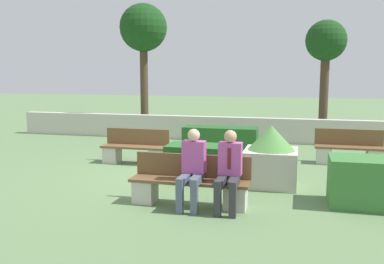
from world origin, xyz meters
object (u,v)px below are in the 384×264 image
(person_seated_woman, at_px, (192,165))
(planter_corner_left, at_px, (271,157))
(bench_left_side, at_px, (135,151))
(person_seated_man, at_px, (229,167))
(bench_right_side, at_px, (349,151))
(tree_center_left, at_px, (326,46))
(bench_front, at_px, (190,186))
(tree_leftmost, at_px, (143,31))

(person_seated_woman, distance_m, planter_corner_left, 2.14)
(bench_left_side, bearing_deg, person_seated_man, -56.14)
(bench_right_side, bearing_deg, person_seated_woman, -131.84)
(bench_right_side, xyz_separation_m, tree_center_left, (-0.44, 4.03, 2.81))
(bench_left_side, distance_m, bench_right_side, 5.30)
(bench_left_side, bearing_deg, planter_corner_left, -29.61)
(bench_front, xyz_separation_m, bench_right_side, (3.00, 4.12, -0.02))
(bench_right_side, bearing_deg, tree_leftmost, 142.74)
(bench_right_side, height_order, person_seated_man, person_seated_man)
(person_seated_woman, relative_size, planter_corner_left, 1.09)
(bench_front, height_order, person_seated_woman, person_seated_woman)
(tree_leftmost, bearing_deg, tree_center_left, 1.18)
(tree_leftmost, bearing_deg, planter_corner_left, -51.57)
(person_seated_man, relative_size, tree_leftmost, 0.28)
(bench_left_side, relative_size, person_seated_man, 1.26)
(person_seated_woman, xyz_separation_m, planter_corner_left, (1.18, 1.78, -0.15))
(bench_right_side, bearing_deg, bench_left_side, -174.15)
(planter_corner_left, bearing_deg, tree_center_left, 78.72)
(planter_corner_left, relative_size, tree_leftmost, 0.26)
(person_seated_man, distance_m, tree_center_left, 8.83)
(bench_right_side, relative_size, planter_corner_left, 1.35)
(bench_front, distance_m, bench_right_side, 5.10)
(person_seated_woman, bearing_deg, person_seated_man, 0.02)
(bench_right_side, relative_size, person_seated_woman, 1.24)
(bench_front, bearing_deg, planter_corner_left, 52.61)
(planter_corner_left, height_order, tree_center_left, tree_center_left)
(bench_left_side, relative_size, bench_right_side, 1.01)
(tree_center_left, bearing_deg, person_seated_man, -102.62)
(bench_left_side, distance_m, person_seated_woman, 3.80)
(bench_front, xyz_separation_m, tree_center_left, (2.55, 8.15, 2.79))
(bench_left_side, height_order, planter_corner_left, planter_corner_left)
(bench_right_side, distance_m, tree_center_left, 4.93)
(bench_front, relative_size, person_seated_woman, 1.55)
(bench_left_side, xyz_separation_m, bench_right_side, (5.16, 1.22, -0.00))
(bench_front, relative_size, planter_corner_left, 1.69)
(bench_right_side, distance_m, person_seated_woman, 5.18)
(bench_right_side, bearing_deg, tree_center_left, 88.84)
(bench_left_side, distance_m, person_seated_man, 4.20)
(bench_front, relative_size, person_seated_man, 1.55)
(tree_leftmost, height_order, tree_center_left, tree_leftmost)
(person_seated_man, bearing_deg, bench_right_side, 61.65)
(bench_front, distance_m, person_seated_man, 0.81)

